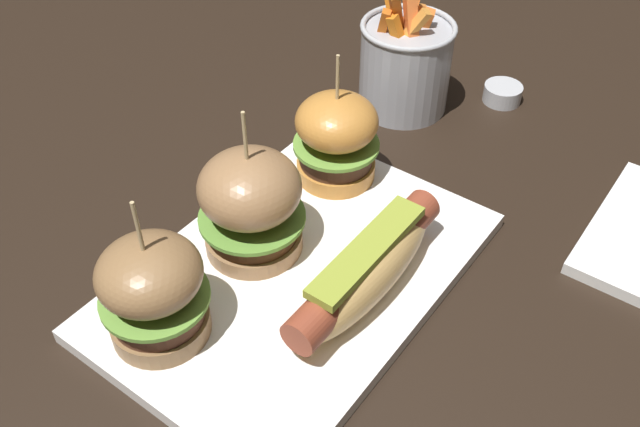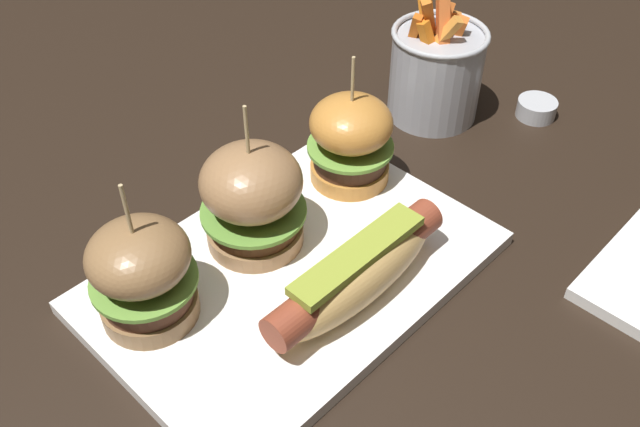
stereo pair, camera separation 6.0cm
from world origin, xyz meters
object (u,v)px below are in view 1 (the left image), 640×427
Objects in this scene: platter_main at (297,274)px; slider_right at (336,137)px; hot_dog at (366,269)px; fries_bucket at (405,64)px; slider_left at (153,291)px; slider_center at (248,205)px; sauce_ramekin at (503,93)px.

platter_main is 2.52× the size of slider_right.
fries_bucket is (0.28, 0.13, 0.01)m from hot_dog.
hot_dog is 1.38× the size of slider_left.
fries_bucket is at bearing 13.62° from platter_main.
slider_left is 0.11m from slider_center.
sauce_ramekin is (0.24, -0.07, -0.05)m from slider_right.
hot_dog reaches higher than platter_main.
slider_center is at bearing 1.17° from slider_left.
slider_center is at bearing 179.77° from slider_right.
slider_center is at bearing 93.69° from platter_main.
fries_bucket is (0.29, 0.02, -0.01)m from slider_center.
hot_dog is 0.17m from slider_left.
hot_dog is 1.27× the size of fries_bucket.
slider_right is at bearing 0.43° from slider_left.
hot_dog is 0.11m from slider_center.
platter_main is at bearing 176.89° from sauce_ramekin.
slider_center reaches higher than fries_bucket.
slider_left is at bearing -179.57° from slider_right.
sauce_ramekin is (0.37, -0.02, 0.00)m from platter_main.
sauce_ramekin is at bearing -15.57° from slider_right.
platter_main is 7.65× the size of sauce_ramekin.
slider_center is at bearing 98.16° from hot_dog.
slider_left is 0.24m from slider_right.
slider_right is 0.17m from fries_bucket.
slider_center is 0.98× the size of fries_bucket.
slider_right is at bearing 164.43° from sauce_ramekin.
platter_main is 0.07m from hot_dog.
slider_left reaches higher than hot_dog.
fries_bucket is at bearing 7.81° from slider_right.
slider_center is 3.23× the size of sauce_ramekin.
slider_right is 0.26m from sauce_ramekin.
hot_dog is at bearing -154.38° from fries_bucket.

